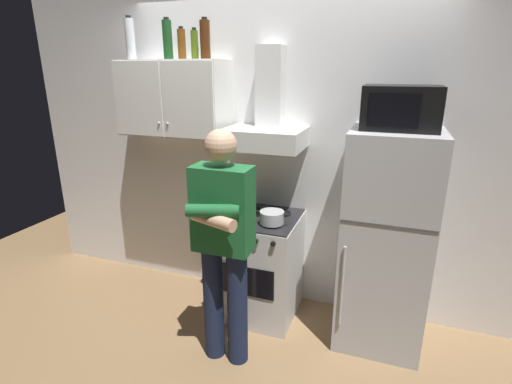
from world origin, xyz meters
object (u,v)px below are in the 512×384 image
person_standing (223,243)px  bottle_beer_brown (182,44)px  bottle_vodka_clear (130,39)px  bottle_rum_dark (205,39)px  bottle_wine_green (168,40)px  stove_oven (260,265)px  refrigerator (386,241)px  upper_cabinet (174,98)px  bottle_olive_oil (195,45)px  microwave (401,108)px  range_hood (266,121)px  cooking_pot (272,217)px

person_standing → bottle_beer_brown: 1.61m
bottle_vodka_clear → bottle_rum_dark: (0.66, 0.02, -0.02)m
bottle_wine_green → stove_oven: bearing=-8.1°
person_standing → bottle_vodka_clear: (-1.10, 0.70, 1.31)m
refrigerator → bottle_wine_green: size_ratio=5.20×
upper_cabinet → person_standing: (0.75, -0.73, -0.85)m
refrigerator → bottle_olive_oil: bottle_olive_oil is taller
microwave → bottle_wine_green: 1.83m
bottle_wine_green → range_hood: bearing=0.8°
cooking_pot → bottle_rum_dark: bearing=159.6°
stove_oven → bottle_rum_dark: (-0.49, 0.11, 1.76)m
stove_oven → bottle_olive_oil: bearing=165.7°
refrigerator → person_standing: size_ratio=0.98×
microwave → bottle_rum_dark: size_ratio=1.63×
stove_oven → range_hood: 1.17m
bottle_rum_dark → cooking_pot: bearing=-20.4°
bottle_beer_brown → bottle_wine_green: size_ratio=0.79×
person_standing → range_hood: bearing=86.1°
upper_cabinet → refrigerator: 2.00m
microwave → bottle_rum_dark: 1.51m
stove_oven → bottle_olive_oil: (-0.60, 0.15, 1.73)m
bottle_wine_green → bottle_rum_dark: bottle_wine_green is taller
upper_cabinet → bottle_vodka_clear: bearing=-174.6°
range_hood → bottle_beer_brown: bearing=178.1°
bottle_rum_dark → stove_oven: bearing=-12.7°
bottle_vodka_clear → bottle_rum_dark: 0.66m
upper_cabinet → refrigerator: upper_cabinet is taller
cooking_pot → bottle_olive_oil: bearing=159.6°
range_hood → person_standing: bearing=-93.9°
range_hood → microwave: bearing=-6.5°
microwave → cooking_pot: size_ratio=1.69×
range_hood → person_standing: size_ratio=0.46×
refrigerator → stove_oven: bearing=-180.0°
range_hood → refrigerator: size_ratio=0.47×
refrigerator → cooking_pot: bearing=-171.7°
bottle_beer_brown → cooking_pot: bearing=-17.8°
upper_cabinet → bottle_wine_green: 0.45m
bottle_rum_dark → bottle_olive_oil: bearing=159.1°
microwave → stove_oven: bearing=-178.8°
range_hood → bottle_vodka_clear: 1.30m
stove_oven → bottle_beer_brown: bearing=168.1°
range_hood → cooking_pot: bearing=-62.1°
stove_oven → range_hood: range_hood is taller
upper_cabinet → bottle_rum_dark: (0.31, -0.02, 0.44)m
microwave → bottle_wine_green: size_ratio=1.56×
stove_oven → cooking_pot: (0.13, -0.12, 0.49)m
upper_cabinet → cooking_pot: size_ratio=3.17×
range_hood → refrigerator: bearing=-7.5°
upper_cabinet → cooking_pot: 1.27m
stove_oven → person_standing: (-0.05, -0.61, 0.47)m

